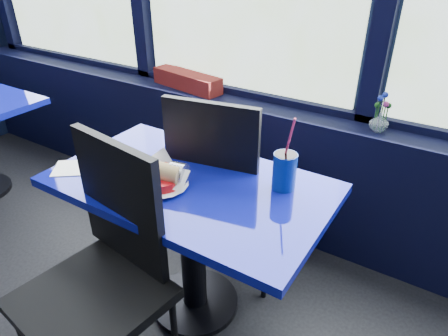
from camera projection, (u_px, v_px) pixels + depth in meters
window_sill at (233, 155)px, 2.66m from camera, size 5.00×0.26×0.80m
near_table at (191, 215)px, 1.80m from camera, size 1.20×0.70×0.75m
chair_near_front at (104, 263)px, 1.48m from camera, size 0.53×0.54×1.05m
chair_near_back at (230, 180)px, 1.99m from camera, size 0.56×0.56×1.05m
planter_box at (187, 80)px, 2.60m from camera, size 0.54×0.22×0.10m
flower_vase at (380, 120)px, 2.01m from camera, size 0.13×0.13×0.20m
food_basket at (153, 176)px, 1.67m from camera, size 0.34×0.34×0.11m
ketchup_bottle at (189, 133)px, 1.87m from camera, size 0.07×0.07×0.26m
soda_cup at (285, 170)px, 1.62m from camera, size 0.10×0.10×0.33m
napkin at (70, 168)px, 1.80m from camera, size 0.20×0.20×0.00m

